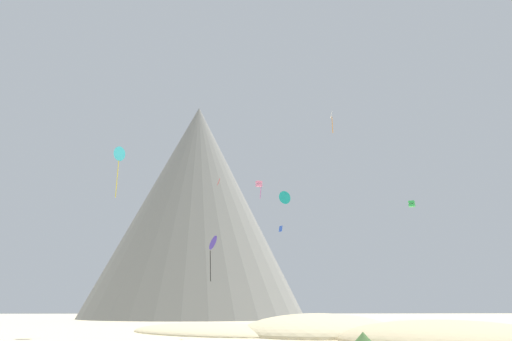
# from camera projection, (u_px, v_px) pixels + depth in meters

# --- Properties ---
(dune_foreground_left) EXTENTS (14.30, 28.47, 3.91)m
(dune_foreground_left) POSITION_uv_depth(u_px,v_px,m) (438.00, 336.00, 52.69)
(dune_foreground_left) COLOR beige
(dune_foreground_left) RESTS_ON ground_plane
(dune_midground) EXTENTS (26.92, 29.57, 2.18)m
(dune_midground) POSITION_uv_depth(u_px,v_px,m) (211.00, 333.00, 59.23)
(dune_midground) COLOR beige
(dune_midground) RESTS_ON ground_plane
(dune_back_low) EXTENTS (23.18, 29.45, 4.35)m
(dune_back_low) POSITION_uv_depth(u_px,v_px,m) (318.00, 333.00, 58.03)
(dune_back_low) COLOR beige
(dune_back_low) RESTS_ON ground_plane
(bush_low_patch) EXTENTS (2.68, 2.68, 1.09)m
(bush_low_patch) POSITION_uv_depth(u_px,v_px,m) (363.00, 339.00, 38.22)
(bush_low_patch) COLOR #477238
(bush_low_patch) RESTS_ON ground_plane
(bush_far_left) EXTENTS (1.85, 1.85, 0.73)m
(bush_far_left) POSITION_uv_depth(u_px,v_px,m) (415.00, 338.00, 43.56)
(bush_far_left) COLOR #386633
(bush_far_left) RESTS_ON ground_plane
(rock_massif) EXTENTS (68.38, 68.38, 57.11)m
(rock_massif) POSITION_uv_depth(u_px,v_px,m) (200.00, 213.00, 139.00)
(rock_massif) COLOR gray
(rock_massif) RESTS_ON ground_plane
(kite_indigo_low) EXTENTS (1.25, 1.70, 4.65)m
(kite_indigo_low) POSITION_uv_depth(u_px,v_px,m) (214.00, 244.00, 53.37)
(kite_indigo_low) COLOR #5138B2
(kite_pink_mid) EXTENTS (1.25, 1.26, 3.23)m
(kite_pink_mid) POSITION_uv_depth(u_px,v_px,m) (259.00, 184.00, 93.57)
(kite_pink_mid) COLOR pink
(kite_teal_mid) EXTENTS (2.30, 1.23, 2.36)m
(kite_teal_mid) POSITION_uv_depth(u_px,v_px,m) (284.00, 198.00, 92.01)
(kite_teal_mid) COLOR teal
(kite_green_mid) EXTENTS (1.31, 1.32, 0.99)m
(kite_green_mid) POSITION_uv_depth(u_px,v_px,m) (412.00, 204.00, 87.22)
(kite_green_mid) COLOR green
(kite_blue_low) EXTENTS (0.47, 0.72, 0.77)m
(kite_blue_low) POSITION_uv_depth(u_px,v_px,m) (281.00, 229.00, 67.38)
(kite_blue_low) COLOR blue
(kite_red_mid) EXTENTS (0.47, 0.53, 1.13)m
(kite_red_mid) POSITION_uv_depth(u_px,v_px,m) (219.00, 182.00, 90.43)
(kite_red_mid) COLOR red
(kite_cyan_mid) EXTENTS (1.93, 1.61, 6.11)m
(kite_cyan_mid) POSITION_uv_depth(u_px,v_px,m) (120.00, 154.00, 60.82)
(kite_cyan_mid) COLOR #33BCDB
(kite_white_high) EXTENTS (0.31, 1.00, 3.17)m
(kite_white_high) POSITION_uv_depth(u_px,v_px,m) (332.00, 117.00, 73.35)
(kite_white_high) COLOR white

